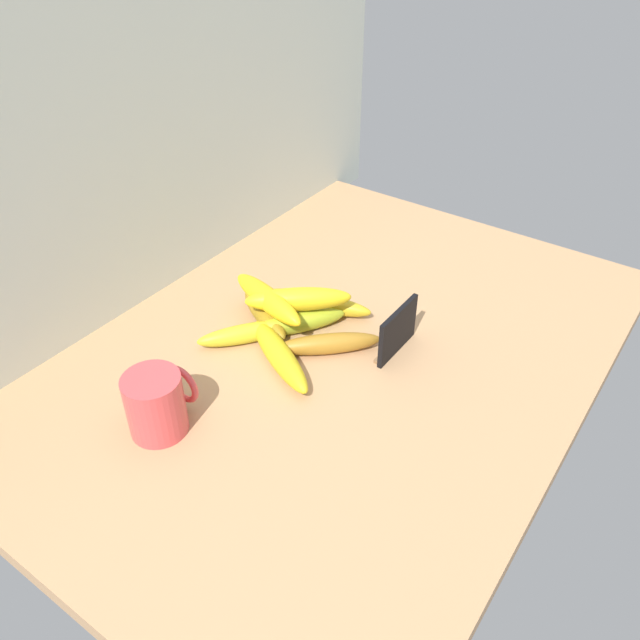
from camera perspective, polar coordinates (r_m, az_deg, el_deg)
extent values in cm
cube|color=tan|center=(108.75, 1.94, -3.28)|extent=(110.00, 76.00, 3.00)
cube|color=beige|center=(115.31, -14.82, 17.20)|extent=(130.00, 2.00, 70.00)
cube|color=black|center=(105.78, 6.90, -0.93)|extent=(11.00, 0.80, 8.40)
cube|color=olive|center=(108.47, 6.38, -2.42)|extent=(9.90, 1.20, 0.60)
cylinder|color=#DA474A|center=(94.07, -14.38, -7.26)|extent=(8.36, 8.36, 9.59)
torus|color=#DA474A|center=(96.39, -12.15, -5.57)|extent=(1.00, 6.37, 6.37)
ellipsoid|color=#A9BD28|center=(110.78, -1.95, -0.20)|extent=(15.89, 12.93, 3.68)
ellipsoid|color=gold|center=(109.23, -6.52, -1.18)|extent=(15.42, 12.91, 3.36)
ellipsoid|color=#A57121|center=(106.24, 0.75, -2.11)|extent=(14.62, 15.12, 3.50)
ellipsoid|color=olive|center=(113.10, -4.93, 0.52)|extent=(10.49, 15.78, 3.60)
ellipsoid|color=gold|center=(115.61, -0.33, 1.57)|extent=(9.30, 20.60, 3.58)
ellipsoid|color=gold|center=(103.81, -3.62, -3.12)|extent=(12.77, 19.25, 3.95)
ellipsoid|color=yellow|center=(110.20, -4.65, 1.87)|extent=(9.13, 18.67, 3.99)
ellipsoid|color=yellow|center=(109.58, -1.94, 1.85)|extent=(14.80, 16.64, 4.12)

